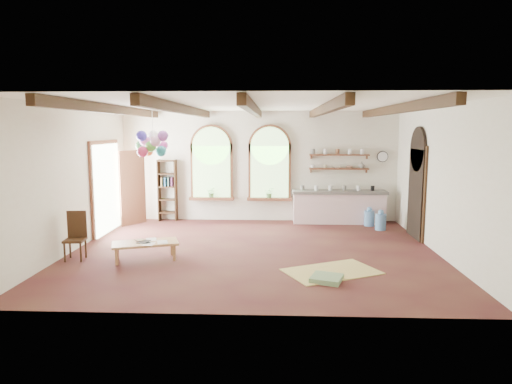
# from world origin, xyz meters

# --- Properties ---
(floor) EXTENTS (8.00, 8.00, 0.00)m
(floor) POSITION_xyz_m (0.00, 0.00, 0.00)
(floor) COLOR #522C22
(floor) RESTS_ON ground
(ceiling_beams) EXTENTS (6.20, 6.80, 0.18)m
(ceiling_beams) POSITION_xyz_m (0.00, 0.00, 3.10)
(ceiling_beams) COLOR #382311
(ceiling_beams) RESTS_ON ceiling
(window_left) EXTENTS (1.30, 0.28, 2.20)m
(window_left) POSITION_xyz_m (-1.40, 3.43, 1.63)
(window_left) COLOR brown
(window_left) RESTS_ON floor
(window_right) EXTENTS (1.30, 0.28, 2.20)m
(window_right) POSITION_xyz_m (0.30, 3.43, 1.63)
(window_right) COLOR brown
(window_right) RESTS_ON floor
(left_doorway) EXTENTS (0.10, 1.90, 2.50)m
(left_doorway) POSITION_xyz_m (-3.95, 1.80, 1.15)
(left_doorway) COLOR brown
(left_doorway) RESTS_ON floor
(right_doorway) EXTENTS (0.10, 1.30, 2.40)m
(right_doorway) POSITION_xyz_m (3.95, 1.50, 1.10)
(right_doorway) COLOR black
(right_doorway) RESTS_ON floor
(kitchen_counter) EXTENTS (2.68, 0.62, 0.94)m
(kitchen_counter) POSITION_xyz_m (2.30, 3.20, 0.48)
(kitchen_counter) COLOR beige
(kitchen_counter) RESTS_ON floor
(wall_shelf_lower) EXTENTS (1.70, 0.24, 0.04)m
(wall_shelf_lower) POSITION_xyz_m (2.30, 3.38, 1.55)
(wall_shelf_lower) COLOR brown
(wall_shelf_lower) RESTS_ON wall_back
(wall_shelf_upper) EXTENTS (1.70, 0.24, 0.04)m
(wall_shelf_upper) POSITION_xyz_m (2.30, 3.38, 1.95)
(wall_shelf_upper) COLOR brown
(wall_shelf_upper) RESTS_ON wall_back
(wall_clock) EXTENTS (0.32, 0.04, 0.32)m
(wall_clock) POSITION_xyz_m (3.55, 3.45, 1.90)
(wall_clock) COLOR black
(wall_clock) RESTS_ON wall_back
(bookshelf) EXTENTS (0.53, 0.32, 1.80)m
(bookshelf) POSITION_xyz_m (-2.70, 3.32, 0.90)
(bookshelf) COLOR #382311
(bookshelf) RESTS_ON floor
(coffee_table) EXTENTS (1.44, 1.00, 0.38)m
(coffee_table) POSITION_xyz_m (-2.20, -0.77, 0.33)
(coffee_table) COLOR tan
(coffee_table) RESTS_ON floor
(side_chair) EXTENTS (0.43, 0.43, 1.00)m
(side_chair) POSITION_xyz_m (-3.65, -0.81, 0.29)
(side_chair) COLOR #382311
(side_chair) RESTS_ON floor
(floor_mat) EXTENTS (1.99, 1.70, 0.02)m
(floor_mat) POSITION_xyz_m (1.55, -1.41, 0.01)
(floor_mat) COLOR #D6C06B
(floor_mat) RESTS_ON floor
(floor_cushion) EXTENTS (0.66, 0.66, 0.09)m
(floor_cushion) POSITION_xyz_m (1.40, -1.94, 0.04)
(floor_cushion) COLOR #6F9063
(floor_cushion) RESTS_ON floor
(water_jug_a) EXTENTS (0.28, 0.28, 0.54)m
(water_jug_a) POSITION_xyz_m (3.10, 2.81, 0.23)
(water_jug_a) COLOR #5D90C9
(water_jug_a) RESTS_ON floor
(water_jug_b) EXTENTS (0.29, 0.29, 0.55)m
(water_jug_b) POSITION_xyz_m (3.30, 2.30, 0.24)
(water_jug_b) COLOR #5D90C9
(water_jug_b) RESTS_ON floor
(balloon_cluster) EXTENTS (0.87, 0.91, 1.15)m
(balloon_cluster) POSITION_xyz_m (-2.41, 0.80, 2.34)
(balloon_cluster) COLOR silver
(balloon_cluster) RESTS_ON floor
(table_book) EXTENTS (0.25, 0.27, 0.02)m
(table_book) POSITION_xyz_m (-2.43, -0.69, 0.39)
(table_book) COLOR olive
(table_book) RESTS_ON coffee_table
(tablet) EXTENTS (0.26, 0.32, 0.01)m
(tablet) POSITION_xyz_m (-2.23, -0.76, 0.38)
(tablet) COLOR black
(tablet) RESTS_ON coffee_table
(potted_plant_left) EXTENTS (0.27, 0.23, 0.30)m
(potted_plant_left) POSITION_xyz_m (-1.40, 3.32, 0.85)
(potted_plant_left) COLOR #598C4C
(potted_plant_left) RESTS_ON window_left
(potted_plant_right) EXTENTS (0.27, 0.23, 0.30)m
(potted_plant_right) POSITION_xyz_m (0.30, 3.32, 0.85)
(potted_plant_right) COLOR #598C4C
(potted_plant_right) RESTS_ON window_right
(shelf_cup_a) EXTENTS (0.12, 0.10, 0.10)m
(shelf_cup_a) POSITION_xyz_m (1.55, 3.38, 1.62)
(shelf_cup_a) COLOR white
(shelf_cup_a) RESTS_ON wall_shelf_lower
(shelf_cup_b) EXTENTS (0.10, 0.10, 0.09)m
(shelf_cup_b) POSITION_xyz_m (1.90, 3.38, 1.62)
(shelf_cup_b) COLOR beige
(shelf_cup_b) RESTS_ON wall_shelf_lower
(shelf_bowl_a) EXTENTS (0.22, 0.22, 0.05)m
(shelf_bowl_a) POSITION_xyz_m (2.25, 3.38, 1.60)
(shelf_bowl_a) COLOR beige
(shelf_bowl_a) RESTS_ON wall_shelf_lower
(shelf_bowl_b) EXTENTS (0.20, 0.20, 0.06)m
(shelf_bowl_b) POSITION_xyz_m (2.60, 3.38, 1.60)
(shelf_bowl_b) COLOR #8C664C
(shelf_bowl_b) RESTS_ON wall_shelf_lower
(shelf_vase) EXTENTS (0.18, 0.18, 0.19)m
(shelf_vase) POSITION_xyz_m (2.95, 3.38, 1.67)
(shelf_vase) COLOR slate
(shelf_vase) RESTS_ON wall_shelf_lower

